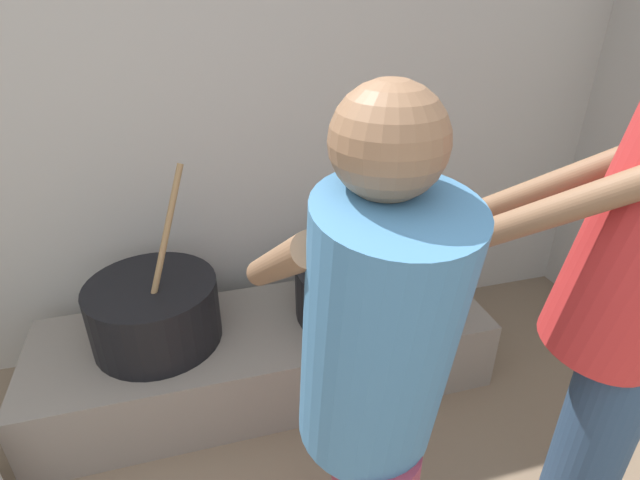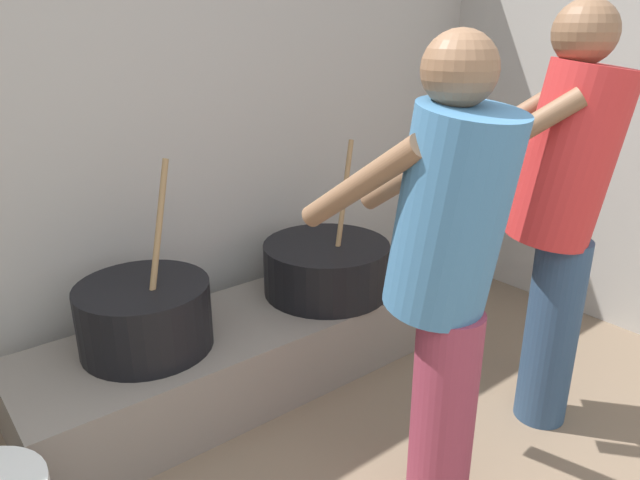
{
  "view_description": "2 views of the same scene",
  "coord_description": "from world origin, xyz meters",
  "px_view_note": "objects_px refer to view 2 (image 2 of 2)",
  "views": [
    {
      "loc": [
        0.53,
        0.18,
        1.65
      ],
      "look_at": [
        0.83,
        1.24,
        1.06
      ],
      "focal_mm": 27.9,
      "sensor_mm": 36.0,
      "label": 1
    },
    {
      "loc": [
        -0.38,
        -0.07,
        1.52
      ],
      "look_at": [
        0.51,
        1.06,
        0.98
      ],
      "focal_mm": 32.64,
      "sensor_mm": 36.0,
      "label": 2
    }
  ],
  "objects_px": {
    "cooking_pot_secondary": "(145,316)",
    "cook_in_red_shirt": "(562,202)",
    "cook_in_blue_shirt": "(446,269)",
    "cooking_pot_main": "(326,267)"
  },
  "relations": [
    {
      "from": "cooking_pot_secondary",
      "to": "cook_in_red_shirt",
      "type": "xyz_separation_m",
      "value": [
        1.22,
        -0.96,
        0.46
      ]
    },
    {
      "from": "cooking_pot_secondary",
      "to": "cook_in_blue_shirt",
      "type": "distance_m",
      "value": 1.21
    },
    {
      "from": "cooking_pot_main",
      "to": "cooking_pot_secondary",
      "type": "bearing_deg",
      "value": 176.95
    },
    {
      "from": "cooking_pot_main",
      "to": "cook_in_blue_shirt",
      "type": "xyz_separation_m",
      "value": [
        -0.35,
        -0.97,
        0.41
      ]
    },
    {
      "from": "cooking_pot_secondary",
      "to": "cook_in_blue_shirt",
      "type": "bearing_deg",
      "value": -62.97
    },
    {
      "from": "cooking_pot_main",
      "to": "cook_in_red_shirt",
      "type": "relative_size",
      "value": 0.43
    },
    {
      "from": "cook_in_red_shirt",
      "to": "cook_in_blue_shirt",
      "type": "height_order",
      "value": "cook_in_red_shirt"
    },
    {
      "from": "cook_in_red_shirt",
      "to": "cook_in_blue_shirt",
      "type": "xyz_separation_m",
      "value": [
        -0.7,
        -0.05,
        -0.06
      ]
    },
    {
      "from": "cook_in_red_shirt",
      "to": "cook_in_blue_shirt",
      "type": "relative_size",
      "value": 1.06
    },
    {
      "from": "cooking_pot_secondary",
      "to": "cook_in_blue_shirt",
      "type": "height_order",
      "value": "cook_in_blue_shirt"
    }
  ]
}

